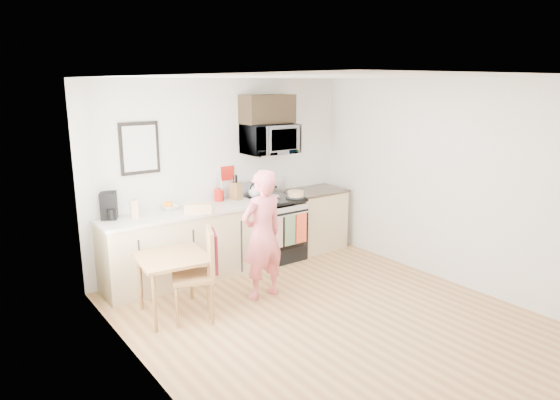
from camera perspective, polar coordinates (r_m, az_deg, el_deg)
floor at (r=5.67m, az=5.88°, el=-13.48°), size 4.60×4.60×0.00m
back_wall at (r=7.05m, az=-6.44°, el=3.04°), size 4.00×0.04×2.60m
left_wall at (r=4.19m, az=-14.60°, el=-4.51°), size 0.04×4.60×2.60m
right_wall at (r=6.70m, az=19.02°, el=1.84°), size 0.04×4.60×2.60m
ceiling at (r=5.06m, az=6.60°, el=13.80°), size 4.00×4.60×0.04m
window at (r=4.87m, az=-17.87°, el=0.81°), size 0.06×1.40×1.50m
cabinet_left at (r=6.65m, az=-10.97°, el=-5.34°), size 2.10×0.60×0.90m
countertop_left at (r=6.51m, az=-11.15°, el=-1.42°), size 2.14×0.64×0.04m
cabinet_right at (r=7.80m, az=4.00°, el=-2.32°), size 0.84×0.60×0.90m
countertop_right at (r=7.68m, az=4.06°, el=1.06°), size 0.88×0.64×0.04m
range at (r=7.31m, az=-0.69°, el=-3.46°), size 0.76×0.70×1.16m
microwave at (r=7.13m, az=-1.22°, el=6.97°), size 0.76×0.51×0.42m
upper_cabinet at (r=7.13m, az=-1.44°, el=10.36°), size 0.76×0.35×0.40m
wall_art at (r=6.46m, az=-15.76°, el=5.72°), size 0.50×0.04×0.65m
wall_trivet at (r=7.06m, az=-6.02°, el=3.06°), size 0.20×0.02×0.20m
person at (r=5.93m, az=-2.04°, el=-3.99°), size 0.60×0.41×1.57m
dining_table at (r=5.65m, az=-12.15°, el=-7.06°), size 0.74×0.74×0.69m
chair at (r=5.50m, az=-8.52°, el=-6.97°), size 0.59×0.56×1.02m
knife_block at (r=7.02m, az=-5.08°, el=1.04°), size 0.14×0.17×0.24m
utensil_crock at (r=6.95m, az=-7.00°, el=1.21°), size 0.13×0.13×0.40m
fruit_bowl at (r=6.62m, az=-12.47°, el=-0.68°), size 0.27×0.27×0.11m
milk_carton at (r=6.28m, az=-16.32°, el=-1.03°), size 0.09×0.09×0.22m
coffee_maker at (r=6.34m, az=-18.95°, el=-0.69°), size 0.26×0.30×0.32m
bread_bag at (r=6.35m, az=-9.33°, el=-0.96°), size 0.37×0.31×0.12m
cake at (r=7.19m, az=1.80°, el=0.64°), size 0.29×0.29×0.10m
kettle at (r=7.16m, az=-2.93°, el=0.95°), size 0.17×0.17×0.22m
pot at (r=6.92m, az=-0.85°, el=0.15°), size 0.19×0.32×0.09m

